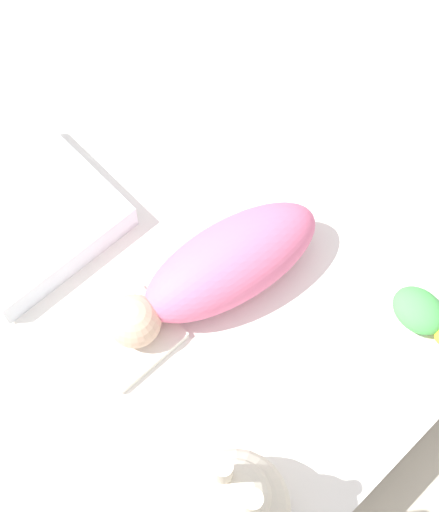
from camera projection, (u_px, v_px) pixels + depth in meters
ground_plane at (209, 290)px, 1.83m from camera, size 12.00×12.00×0.00m
bed_mattress at (208, 273)px, 1.74m from camera, size 1.22×0.86×0.20m
burp_cloth at (131, 337)px, 1.55m from camera, size 0.17×0.19×0.02m
swaddled_baby at (222, 267)px, 1.55m from camera, size 0.26×0.53×0.17m
pillow at (27, 216)px, 1.66m from camera, size 0.36×0.37×0.07m
bunny_plush at (235, 504)px, 1.28m from camera, size 0.21×0.21×0.37m
turtle_plush at (421, 313)px, 1.55m from camera, size 0.16×0.10×0.07m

